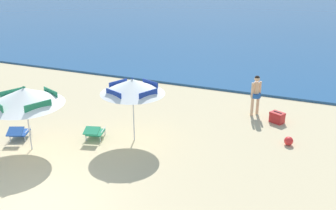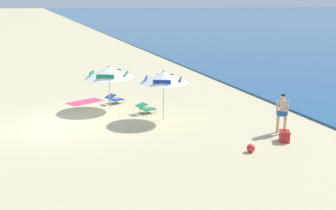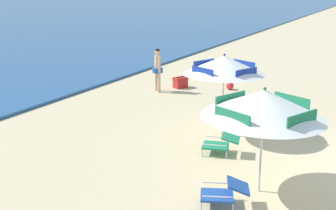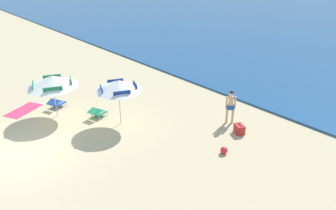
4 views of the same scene
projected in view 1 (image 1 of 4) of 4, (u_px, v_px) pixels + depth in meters
beach_umbrella_striped_main at (25, 96)px, 11.50m from camera, size 3.02×3.03×2.11m
beach_umbrella_striped_second at (133, 86)px, 12.10m from camera, size 2.54×2.54×2.19m
lounge_chair_under_umbrella at (18, 132)px, 12.68m from camera, size 0.83×1.01×0.51m
lounge_chair_beside_umbrella at (94, 132)px, 12.71m from camera, size 0.75×0.97×0.49m
person_standing_near_shore at (256, 92)px, 14.56m from camera, size 0.39×0.39×1.58m
cooler_box at (277, 117)px, 14.08m from camera, size 0.60×0.53×0.43m
beach_ball at (289, 141)px, 12.36m from camera, size 0.29×0.29×0.29m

